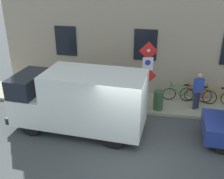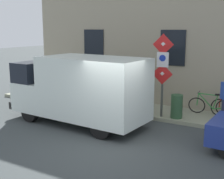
{
  "view_description": "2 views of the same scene",
  "coord_description": "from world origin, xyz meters",
  "px_view_note": "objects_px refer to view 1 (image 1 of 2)",
  "views": [
    {
      "loc": [
        -7.8,
        -0.84,
        6.01
      ],
      "look_at": [
        2.45,
        1.17,
        1.28
      ],
      "focal_mm": 42.88,
      "sensor_mm": 36.0,
      "label": 1
    },
    {
      "loc": [
        -7.83,
        -4.46,
        3.5
      ],
      "look_at": [
        2.29,
        1.5,
        1.16
      ],
      "focal_mm": 49.63,
      "sensor_mm": 36.0,
      "label": 2
    }
  ],
  "objects_px": {
    "delivery_van": "(81,100)",
    "bicycle_orange": "(216,97)",
    "sign_post_stacked": "(147,69)",
    "litter_bin": "(158,100)",
    "bicycle_red": "(198,95)",
    "pedestrian": "(198,90)",
    "bicycle_green": "(180,94)"
  },
  "relations": [
    {
      "from": "bicycle_red",
      "to": "bicycle_green",
      "type": "xyz_separation_m",
      "value": [
        -0.0,
        0.84,
        0.0
      ]
    },
    {
      "from": "delivery_van",
      "to": "bicycle_red",
      "type": "distance_m",
      "value": 5.81
    },
    {
      "from": "litter_bin",
      "to": "bicycle_green",
      "type": "bearing_deg",
      "value": -42.32
    },
    {
      "from": "bicycle_green",
      "to": "litter_bin",
      "type": "xyz_separation_m",
      "value": [
        -1.09,
        1.0,
        0.08
      ]
    },
    {
      "from": "bicycle_green",
      "to": "litter_bin",
      "type": "height_order",
      "value": "litter_bin"
    },
    {
      "from": "delivery_van",
      "to": "bicycle_orange",
      "type": "bearing_deg",
      "value": -147.49
    },
    {
      "from": "bicycle_orange",
      "to": "pedestrian",
      "type": "height_order",
      "value": "pedestrian"
    },
    {
      "from": "sign_post_stacked",
      "to": "litter_bin",
      "type": "xyz_separation_m",
      "value": [
        0.15,
        -0.56,
        -1.5
      ]
    },
    {
      "from": "bicycle_orange",
      "to": "bicycle_green",
      "type": "bearing_deg",
      "value": 5.0
    },
    {
      "from": "sign_post_stacked",
      "to": "pedestrian",
      "type": "distance_m",
      "value": 2.55
    },
    {
      "from": "bicycle_red",
      "to": "pedestrian",
      "type": "height_order",
      "value": "pedestrian"
    },
    {
      "from": "bicycle_orange",
      "to": "bicycle_green",
      "type": "height_order",
      "value": "same"
    },
    {
      "from": "delivery_van",
      "to": "bicycle_green",
      "type": "xyz_separation_m",
      "value": [
        3.15,
        -3.98,
        -0.82
      ]
    },
    {
      "from": "delivery_van",
      "to": "bicycle_red",
      "type": "xyz_separation_m",
      "value": [
        3.15,
        -4.81,
        -0.82
      ]
    },
    {
      "from": "delivery_van",
      "to": "bicycle_red",
      "type": "height_order",
      "value": "delivery_van"
    },
    {
      "from": "delivery_van",
      "to": "litter_bin",
      "type": "bearing_deg",
      "value": -142.06
    },
    {
      "from": "bicycle_orange",
      "to": "bicycle_green",
      "type": "distance_m",
      "value": 1.67
    },
    {
      "from": "pedestrian",
      "to": "bicycle_orange",
      "type": "bearing_deg",
      "value": 85.85
    },
    {
      "from": "bicycle_red",
      "to": "litter_bin",
      "type": "relative_size",
      "value": 1.91
    },
    {
      "from": "delivery_van",
      "to": "pedestrian",
      "type": "distance_m",
      "value": 5.31
    },
    {
      "from": "bicycle_green",
      "to": "delivery_van",
      "type": "bearing_deg",
      "value": 32.56
    },
    {
      "from": "delivery_van",
      "to": "pedestrian",
      "type": "relative_size",
      "value": 3.16
    },
    {
      "from": "sign_post_stacked",
      "to": "litter_bin",
      "type": "relative_size",
      "value": 3.37
    },
    {
      "from": "bicycle_red",
      "to": "litter_bin",
      "type": "distance_m",
      "value": 2.14
    },
    {
      "from": "delivery_van",
      "to": "bicycle_red",
      "type": "bearing_deg",
      "value": -143.43
    },
    {
      "from": "litter_bin",
      "to": "delivery_van",
      "type": "bearing_deg",
      "value": 124.57
    },
    {
      "from": "sign_post_stacked",
      "to": "litter_bin",
      "type": "bearing_deg",
      "value": -75.33
    },
    {
      "from": "bicycle_red",
      "to": "pedestrian",
      "type": "bearing_deg",
      "value": 86.2
    },
    {
      "from": "delivery_van",
      "to": "bicycle_orange",
      "type": "distance_m",
      "value": 6.52
    },
    {
      "from": "pedestrian",
      "to": "litter_bin",
      "type": "bearing_deg",
      "value": -115.5
    },
    {
      "from": "pedestrian",
      "to": "litter_bin",
      "type": "xyz_separation_m",
      "value": [
        -0.42,
        1.7,
        -0.48
      ]
    },
    {
      "from": "delivery_van",
      "to": "litter_bin",
      "type": "height_order",
      "value": "delivery_van"
    }
  ]
}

